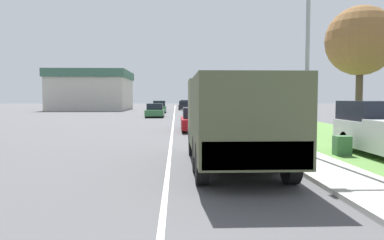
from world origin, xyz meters
name	(u,v)px	position (x,y,z in m)	size (l,w,h in m)	color
ground_plane	(174,116)	(0.00, 40.00, 0.00)	(180.00, 180.00, 0.00)	#4C4C4F
lane_centre_stripe	(174,116)	(0.00, 40.00, 0.00)	(0.12, 120.00, 0.00)	silver
sidewalk_right	(214,116)	(4.50, 40.00, 0.06)	(1.80, 120.00, 0.12)	#ADAAA3
grass_strip_right	(253,116)	(8.90, 40.00, 0.01)	(7.00, 120.00, 0.02)	#56843D
military_truck	(233,116)	(1.93, 9.36, 1.55)	(2.46, 7.03, 2.74)	#606647
car_nearest_ahead	(196,120)	(1.53, 21.89, 0.66)	(1.93, 4.76, 1.46)	maroon
car_second_ahead	(155,111)	(-2.02, 38.23, 0.66)	(1.88, 4.26, 1.45)	#336B3D
car_third_ahead	(159,107)	(-2.06, 49.48, 0.74)	(1.78, 4.58, 1.65)	#336B3D
car_fourth_ahead	(184,106)	(1.54, 61.16, 0.69)	(1.84, 4.02, 1.53)	black
car_farthest_ahead	(185,105)	(1.87, 68.66, 0.72)	(1.81, 4.88, 1.61)	silver
lamp_post	(303,21)	(4.56, 10.98, 4.70)	(1.69, 0.24, 7.79)	gray
tree_mid_right	(360,41)	(9.77, 17.36, 4.99)	(3.57, 3.57, 6.79)	#4C3D2D
utility_box	(342,146)	(6.20, 11.34, 0.37)	(0.55, 0.45, 0.70)	#3D7042
building_distant	(93,90)	(-14.20, 63.67, 3.35)	(12.74, 14.41, 6.62)	beige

